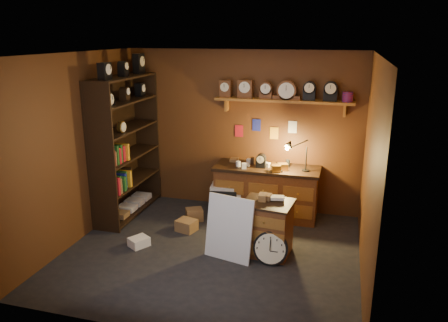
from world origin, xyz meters
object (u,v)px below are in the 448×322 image
at_px(shelving_unit, 124,141).
at_px(big_round_clock, 271,248).
at_px(low_cabinet, 267,226).
at_px(workbench, 266,189).

relative_size(shelving_unit, big_round_clock, 5.56).
bearing_deg(low_cabinet, workbench, 106.85).
height_order(workbench, low_cabinet, workbench).
xyz_separation_m(workbench, low_cabinet, (0.24, -1.29, -0.06)).
distance_m(shelving_unit, workbench, 2.47).
height_order(workbench, big_round_clock, workbench).
distance_m(workbench, low_cabinet, 1.31).
xyz_separation_m(shelving_unit, big_round_clock, (2.64, -1.08, -1.03)).
height_order(shelving_unit, workbench, shelving_unit).
bearing_deg(workbench, low_cabinet, -79.28).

